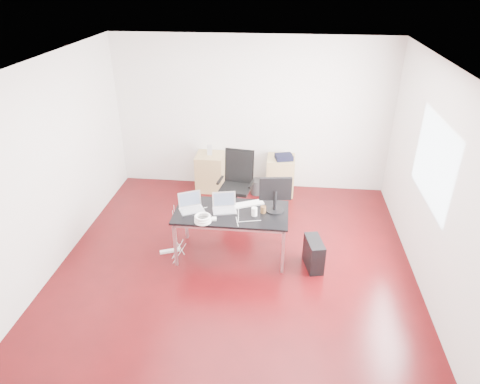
# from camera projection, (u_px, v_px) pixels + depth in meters

# --- Properties ---
(room_shell) EXTENTS (5.00, 5.00, 5.00)m
(room_shell) POSITION_uv_depth(u_px,v_px,m) (238.00, 174.00, 5.54)
(room_shell) COLOR #380608
(room_shell) RESTS_ON ground
(desk) EXTENTS (1.60, 0.80, 0.73)m
(desk) POSITION_uv_depth(u_px,v_px,m) (231.00, 215.00, 6.05)
(desk) COLOR black
(desk) RESTS_ON ground
(office_chair) EXTENTS (0.54, 0.56, 1.08)m
(office_chair) POSITION_uv_depth(u_px,v_px,m) (237.00, 180.00, 7.17)
(office_chair) COLOR black
(office_chair) RESTS_ON ground
(filing_cabinet_left) EXTENTS (0.50, 0.50, 0.70)m
(filing_cabinet_left) POSITION_uv_depth(u_px,v_px,m) (210.00, 172.00, 8.07)
(filing_cabinet_left) COLOR #A28651
(filing_cabinet_left) RESTS_ON ground
(filing_cabinet_right) EXTENTS (0.50, 0.50, 0.70)m
(filing_cabinet_right) POSITION_uv_depth(u_px,v_px,m) (280.00, 175.00, 7.94)
(filing_cabinet_right) COLOR #A28651
(filing_cabinet_right) RESTS_ON ground
(pc_tower) EXTENTS (0.29, 0.48, 0.44)m
(pc_tower) POSITION_uv_depth(u_px,v_px,m) (314.00, 254.00, 6.00)
(pc_tower) COLOR black
(pc_tower) RESTS_ON ground
(wastebasket) EXTENTS (0.31, 0.31, 0.28)m
(wastebasket) POSITION_uv_depth(u_px,v_px,m) (257.00, 187.00, 7.98)
(wastebasket) COLOR black
(wastebasket) RESTS_ON ground
(power_strip) EXTENTS (0.30, 0.17, 0.04)m
(power_strip) POSITION_uv_depth(u_px,v_px,m) (170.00, 251.00, 6.40)
(power_strip) COLOR white
(power_strip) RESTS_ON ground
(laptop_left) EXTENTS (0.41, 0.38, 0.23)m
(laptop_left) POSITION_uv_depth(u_px,v_px,m) (191.00, 206.00, 6.06)
(laptop_left) COLOR silver
(laptop_left) RESTS_ON desk
(laptop_right) EXTENTS (0.38, 0.32, 0.23)m
(laptop_right) POSITION_uv_depth(u_px,v_px,m) (224.00, 206.00, 6.05)
(laptop_right) COLOR silver
(laptop_right) RESTS_ON desk
(monitor) EXTENTS (0.45, 0.26, 0.51)m
(monitor) POSITION_uv_depth(u_px,v_px,m) (275.00, 192.00, 5.93)
(monitor) COLOR black
(monitor) RESTS_ON desk
(keyboard) EXTENTS (0.46, 0.31, 0.02)m
(keyboard) POSITION_uv_depth(u_px,v_px,m) (249.00, 204.00, 6.19)
(keyboard) COLOR white
(keyboard) RESTS_ON desk
(cup_white) EXTENTS (0.10, 0.10, 0.12)m
(cup_white) POSITION_uv_depth(u_px,v_px,m) (254.00, 212.00, 5.90)
(cup_white) COLOR white
(cup_white) RESTS_ON desk
(cup_brown) EXTENTS (0.10, 0.10, 0.10)m
(cup_brown) POSITION_uv_depth(u_px,v_px,m) (263.00, 210.00, 5.97)
(cup_brown) COLOR brown
(cup_brown) RESTS_ON desk
(cable_coil) EXTENTS (0.24, 0.24, 0.11)m
(cable_coil) POSITION_uv_depth(u_px,v_px,m) (203.00, 219.00, 5.75)
(cable_coil) COLOR white
(cable_coil) RESTS_ON desk
(power_adapter) EXTENTS (0.08, 0.08, 0.03)m
(power_adapter) POSITION_uv_depth(u_px,v_px,m) (214.00, 219.00, 5.82)
(power_adapter) COLOR white
(power_adapter) RESTS_ON desk
(speaker) EXTENTS (0.10, 0.09, 0.18)m
(speaker) POSITION_uv_depth(u_px,v_px,m) (210.00, 150.00, 7.87)
(speaker) COLOR #9E9E9E
(speaker) RESTS_ON filing_cabinet_left
(navy_garment) EXTENTS (0.35, 0.31, 0.09)m
(navy_garment) POSITION_uv_depth(u_px,v_px,m) (284.00, 157.00, 7.69)
(navy_garment) COLOR black
(navy_garment) RESTS_ON filing_cabinet_right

